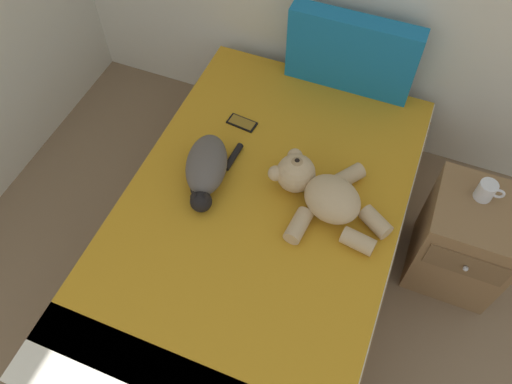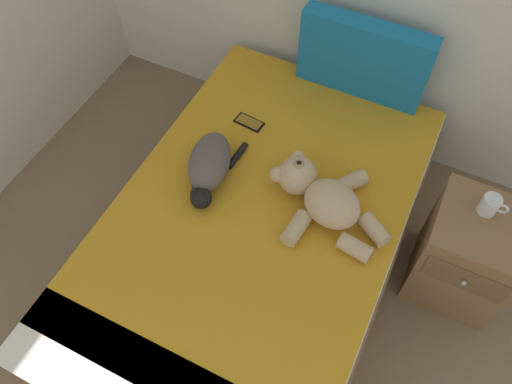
{
  "view_description": "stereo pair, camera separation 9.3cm",
  "coord_description": "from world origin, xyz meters",
  "px_view_note": "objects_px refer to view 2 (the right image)",
  "views": [
    {
      "loc": [
        1.98,
        2.34,
        2.42
      ],
      "look_at": [
        1.51,
        3.5,
        0.59
      ],
      "focal_mm": 35.24,
      "sensor_mm": 36.0,
      "label": 1
    },
    {
      "loc": [
        2.06,
        2.38,
        2.42
      ],
      "look_at": [
        1.51,
        3.5,
        0.59
      ],
      "focal_mm": 35.24,
      "sensor_mm": 36.0,
      "label": 2
    }
  ],
  "objects_px": {
    "patterned_cushion": "(363,59)",
    "cell_phone": "(249,122)",
    "cat": "(209,165)",
    "mug": "(490,205)",
    "bed": "(256,241)",
    "nightstand": "(466,254)",
    "teddy_bear": "(322,197)"
  },
  "relations": [
    {
      "from": "bed",
      "to": "teddy_bear",
      "type": "bearing_deg",
      "value": 33.7
    },
    {
      "from": "cat",
      "to": "mug",
      "type": "distance_m",
      "value": 1.25
    },
    {
      "from": "nightstand",
      "to": "cell_phone",
      "type": "bearing_deg",
      "value": 174.05
    },
    {
      "from": "nightstand",
      "to": "teddy_bear",
      "type": "bearing_deg",
      "value": -164.66
    },
    {
      "from": "patterned_cushion",
      "to": "teddy_bear",
      "type": "bearing_deg",
      "value": -82.59
    },
    {
      "from": "patterned_cushion",
      "to": "nightstand",
      "type": "distance_m",
      "value": 1.08
    },
    {
      "from": "nightstand",
      "to": "mug",
      "type": "height_order",
      "value": "mug"
    },
    {
      "from": "bed",
      "to": "cell_phone",
      "type": "xyz_separation_m",
      "value": [
        -0.27,
        0.48,
        0.25
      ]
    },
    {
      "from": "patterned_cushion",
      "to": "cat",
      "type": "bearing_deg",
      "value": -117.08
    },
    {
      "from": "cat",
      "to": "cell_phone",
      "type": "height_order",
      "value": "cat"
    },
    {
      "from": "cell_phone",
      "to": "cat",
      "type": "bearing_deg",
      "value": -93.22
    },
    {
      "from": "cat",
      "to": "mug",
      "type": "height_order",
      "value": "mug"
    },
    {
      "from": "cell_phone",
      "to": "teddy_bear",
      "type": "bearing_deg",
      "value": -31.53
    },
    {
      "from": "patterned_cushion",
      "to": "mug",
      "type": "relative_size",
      "value": 5.57
    },
    {
      "from": "patterned_cushion",
      "to": "cell_phone",
      "type": "xyz_separation_m",
      "value": [
        -0.41,
        -0.47,
        -0.2
      ]
    },
    {
      "from": "bed",
      "to": "cell_phone",
      "type": "distance_m",
      "value": 0.61
    },
    {
      "from": "patterned_cushion",
      "to": "teddy_bear",
      "type": "xyz_separation_m",
      "value": [
        0.1,
        -0.79,
        -0.13
      ]
    },
    {
      "from": "cell_phone",
      "to": "nightstand",
      "type": "distance_m",
      "value": 1.24
    },
    {
      "from": "cat",
      "to": "cell_phone",
      "type": "xyz_separation_m",
      "value": [
        0.02,
        0.38,
        -0.07
      ]
    },
    {
      "from": "teddy_bear",
      "to": "mug",
      "type": "bearing_deg",
      "value": 20.6
    },
    {
      "from": "teddy_bear",
      "to": "mug",
      "type": "xyz_separation_m",
      "value": [
        0.67,
        0.25,
        0.03
      ]
    },
    {
      "from": "patterned_cushion",
      "to": "cell_phone",
      "type": "relative_size",
      "value": 4.31
    },
    {
      "from": "cell_phone",
      "to": "mug",
      "type": "distance_m",
      "value": 1.2
    },
    {
      "from": "patterned_cushion",
      "to": "nightstand",
      "type": "relative_size",
      "value": 1.19
    },
    {
      "from": "patterned_cushion",
      "to": "cat",
      "type": "distance_m",
      "value": 0.96
    },
    {
      "from": "bed",
      "to": "patterned_cushion",
      "type": "height_order",
      "value": "patterned_cushion"
    },
    {
      "from": "bed",
      "to": "patterned_cushion",
      "type": "distance_m",
      "value": 1.07
    },
    {
      "from": "nightstand",
      "to": "mug",
      "type": "distance_m",
      "value": 0.33
    },
    {
      "from": "nightstand",
      "to": "mug",
      "type": "xyz_separation_m",
      "value": [
        -0.02,
        0.06,
        0.33
      ]
    },
    {
      "from": "patterned_cushion",
      "to": "nightstand",
      "type": "xyz_separation_m",
      "value": [
        0.8,
        -0.6,
        -0.42
      ]
    },
    {
      "from": "bed",
      "to": "patterned_cushion",
      "type": "relative_size",
      "value": 3.08
    },
    {
      "from": "bed",
      "to": "nightstand",
      "type": "relative_size",
      "value": 3.66
    }
  ]
}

